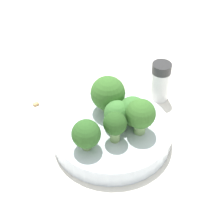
% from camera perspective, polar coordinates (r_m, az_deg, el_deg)
% --- Properties ---
extents(ground_plane, '(3.00, 3.00, 0.00)m').
position_cam_1_polar(ground_plane, '(0.63, 0.00, -4.25)').
color(ground_plane, silver).
extents(bowl, '(0.20, 0.20, 0.03)m').
position_cam_1_polar(bowl, '(0.62, 0.00, -3.28)').
color(bowl, silver).
rests_on(bowl, ground_plane).
extents(broccoli_floret_0, '(0.04, 0.04, 0.05)m').
position_cam_1_polar(broccoli_floret_0, '(0.56, -3.95, -3.42)').
color(broccoli_floret_0, '#7A9E5B').
rests_on(broccoli_floret_0, bowl).
extents(broccoli_floret_1, '(0.06, 0.06, 0.07)m').
position_cam_1_polar(broccoli_floret_1, '(0.62, -0.63, 2.81)').
color(broccoli_floret_1, '#84AD66').
rests_on(broccoli_floret_1, bowl).
extents(broccoli_floret_2, '(0.04, 0.04, 0.05)m').
position_cam_1_polar(broccoli_floret_2, '(0.57, 0.46, -1.95)').
color(broccoli_floret_2, '#7A9E5B').
rests_on(broccoli_floret_2, bowl).
extents(broccoli_floret_3, '(0.04, 0.04, 0.05)m').
position_cam_1_polar(broccoli_floret_3, '(0.60, 0.80, -0.30)').
color(broccoli_floret_3, '#8EB770').
rests_on(broccoli_floret_3, bowl).
extents(broccoli_floret_4, '(0.05, 0.05, 0.06)m').
position_cam_1_polar(broccoli_floret_4, '(0.58, 4.31, -0.67)').
color(broccoli_floret_4, '#84AD66').
rests_on(broccoli_floret_4, bowl).
extents(broccoli_floret_5, '(0.05, 0.05, 0.05)m').
position_cam_1_polar(broccoli_floret_5, '(0.60, 3.17, 0.10)').
color(broccoli_floret_5, '#7A9E5B').
rests_on(broccoli_floret_5, bowl).
extents(pepper_shaker, '(0.04, 0.04, 0.08)m').
position_cam_1_polar(pepper_shaker, '(0.69, 7.38, 4.64)').
color(pepper_shaker, silver).
rests_on(pepper_shaker, ground_plane).
extents(almond_crumb_0, '(0.01, 0.01, 0.01)m').
position_cam_1_polar(almond_crumb_0, '(0.71, -11.53, 1.33)').
color(almond_crumb_0, tan).
rests_on(almond_crumb_0, ground_plane).
extents(almond_crumb_1, '(0.01, 0.01, 0.01)m').
position_cam_1_polar(almond_crumb_1, '(0.75, -0.30, 4.75)').
color(almond_crumb_1, tan).
rests_on(almond_crumb_1, ground_plane).
extents(almond_crumb_2, '(0.01, 0.01, 0.01)m').
position_cam_1_polar(almond_crumb_2, '(0.71, -2.32, 2.73)').
color(almond_crumb_2, tan).
rests_on(almond_crumb_2, ground_plane).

